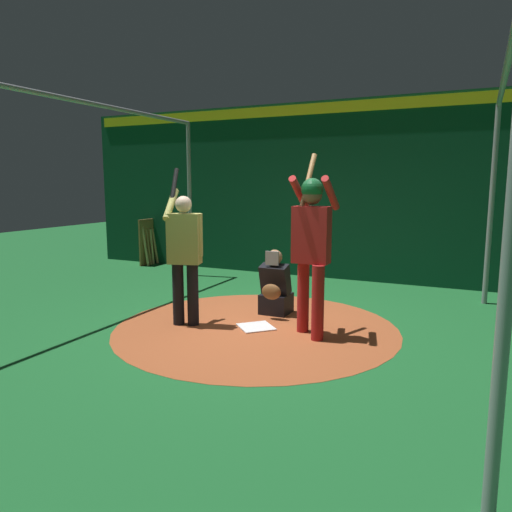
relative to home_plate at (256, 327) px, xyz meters
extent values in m
plane|color=#195B28|center=(0.00, 0.00, -0.01)|extent=(27.49, 27.49, 0.00)
cylinder|color=#9E4C28|center=(0.00, 0.00, -0.01)|extent=(3.69, 3.69, 0.01)
cube|color=white|center=(0.00, 0.00, 0.00)|extent=(0.59, 0.59, 0.01)
cylinder|color=maroon|center=(0.13, 0.88, 0.45)|extent=(0.15, 0.15, 0.91)
cylinder|color=maroon|center=(-0.11, 0.61, 0.45)|extent=(0.15, 0.15, 0.91)
cube|color=#B21E1E|center=(0.01, 0.74, 1.25)|extent=(0.22, 0.44, 0.69)
cylinder|color=#B21E1E|center=(-0.09, 0.94, 1.74)|extent=(0.55, 0.09, 0.42)
cylinder|color=#B21E1E|center=(-0.09, 0.54, 1.74)|extent=(0.55, 0.09, 0.42)
sphere|color=brown|center=(0.01, 0.74, 1.72)|extent=(0.24, 0.24, 0.24)
sphere|color=#0F4C23|center=(0.01, 0.74, 1.79)|extent=(0.26, 0.26, 0.26)
cylinder|color=olive|center=(-0.21, 0.61, 1.87)|extent=(0.54, 0.06, 0.73)
cube|color=black|center=(-0.76, -0.03, 0.13)|extent=(0.40, 0.40, 0.29)
cube|color=black|center=(-0.72, -0.03, 0.49)|extent=(0.31, 0.40, 0.47)
sphere|color=#9E704C|center=(-0.70, -0.03, 0.82)|extent=(0.22, 0.22, 0.22)
cube|color=gray|center=(-0.61, -0.03, 0.82)|extent=(0.03, 0.20, 0.20)
ellipsoid|color=brown|center=(-0.44, 0.03, 0.38)|extent=(0.12, 0.28, 0.22)
cylinder|color=black|center=(0.24, -0.81, 0.40)|extent=(0.15, 0.15, 0.83)
cylinder|color=black|center=(0.30, -1.00, 0.40)|extent=(0.15, 0.15, 0.83)
cube|color=tan|center=(0.27, -0.90, 1.15)|extent=(0.33, 0.47, 0.66)
cylinder|color=tan|center=(0.22, -0.71, 1.20)|extent=(0.09, 0.09, 0.55)
cylinder|color=tan|center=(0.23, -1.13, 1.58)|extent=(0.49, 0.22, 0.42)
sphere|color=beige|center=(0.27, -0.90, 1.59)|extent=(0.21, 0.21, 0.21)
cylinder|color=black|center=(0.16, -1.15, 1.69)|extent=(0.46, 0.19, 0.74)
cube|color=#0C3D26|center=(-3.68, 0.00, 1.70)|extent=(0.20, 11.49, 3.42)
cube|color=yellow|center=(-3.57, 0.00, 3.26)|extent=(0.03, 11.26, 0.20)
cylinder|color=gray|center=(-2.67, -2.71, 1.50)|extent=(0.08, 0.08, 3.03)
cylinder|color=gray|center=(-2.67, 2.71, 1.50)|extent=(0.08, 0.08, 3.03)
cylinder|color=gray|center=(2.67, 2.71, 1.50)|extent=(0.08, 0.08, 3.03)
cylinder|color=gray|center=(0.00, -2.71, 3.01)|extent=(5.34, 0.07, 0.07)
cylinder|color=gray|center=(0.00, 2.71, 3.01)|extent=(5.34, 0.07, 0.07)
cube|color=olive|center=(-3.43, -4.34, 0.51)|extent=(0.70, 0.04, 1.05)
cylinder|color=tan|center=(-3.68, -4.28, 0.43)|extent=(0.06, 0.18, 0.89)
cylinder|color=tan|center=(-3.56, -4.28, 0.40)|extent=(0.06, 0.19, 0.82)
cylinder|color=tan|center=(-3.44, -4.28, 0.40)|extent=(0.06, 0.12, 0.82)
cylinder|color=olive|center=(-3.32, -4.28, 0.39)|extent=(0.06, 0.15, 0.81)
cylinder|color=tan|center=(-3.20, -4.28, 0.44)|extent=(0.06, 0.20, 0.90)
camera|label=1|loc=(5.47, 2.56, 1.87)|focal=33.57mm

